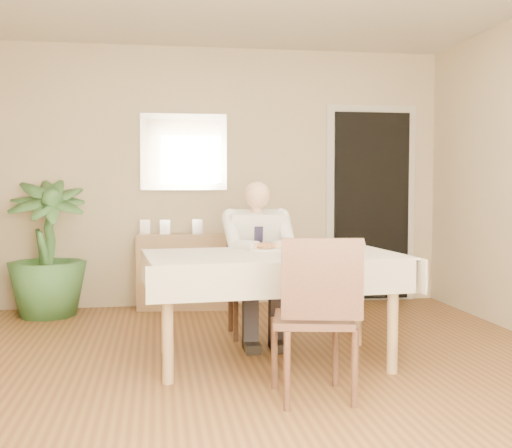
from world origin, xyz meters
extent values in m
plane|color=brown|center=(0.00, 0.00, 0.00)|extent=(5.00, 5.00, 0.00)
cube|color=beige|center=(0.00, 2.50, 1.30)|extent=(4.50, 0.02, 2.60)
cube|color=beige|center=(0.00, -2.50, 1.30)|extent=(4.50, 0.02, 2.60)
cube|color=beige|center=(0.00, -2.48, 1.45)|extent=(1.34, 0.02, 1.44)
cube|color=white|center=(0.00, -2.46, 1.45)|extent=(1.18, 0.02, 1.28)
cube|color=beige|center=(1.55, 2.48, 1.00)|extent=(0.96, 0.03, 2.10)
cube|color=black|center=(1.55, 2.45, 1.00)|extent=(0.80, 0.05, 1.95)
cube|color=silver|center=(-0.40, 2.48, 1.55)|extent=(0.86, 0.03, 0.76)
cube|color=white|center=(-0.40, 2.46, 1.55)|extent=(0.74, 0.02, 0.64)
cube|color=#A38055|center=(0.10, 0.27, 0.72)|extent=(1.67, 1.03, 0.04)
cube|color=beige|center=(0.10, 0.27, 0.75)|extent=(1.78, 1.14, 0.01)
cube|color=beige|center=(0.10, -0.23, 0.64)|extent=(1.70, 0.16, 0.22)
cube|color=beige|center=(0.10, 0.77, 0.64)|extent=(1.70, 0.16, 0.22)
cube|color=beige|center=(-0.75, 0.27, 0.64)|extent=(0.10, 1.00, 0.22)
cube|color=beige|center=(0.95, 0.27, 0.64)|extent=(0.10, 1.00, 0.22)
cylinder|color=#A38055|center=(-0.62, -0.10, 0.35)|extent=(0.07, 0.07, 0.70)
cylinder|color=#A38055|center=(0.82, -0.10, 0.35)|extent=(0.07, 0.07, 0.70)
cylinder|color=#A38055|center=(-0.62, 0.64, 0.35)|extent=(0.07, 0.07, 0.70)
cylinder|color=#A38055|center=(0.82, 0.64, 0.35)|extent=(0.07, 0.07, 0.70)
cube|color=#44271A|center=(0.10, 1.07, 0.43)|extent=(0.47, 0.47, 0.04)
cube|color=#44271A|center=(0.10, 1.26, 0.67)|extent=(0.42, 0.09, 0.42)
cylinder|color=#44271A|center=(-0.07, 0.90, 0.20)|extent=(0.04, 0.04, 0.41)
cylinder|color=#44271A|center=(0.28, 0.90, 0.20)|extent=(0.04, 0.04, 0.41)
cylinder|color=#44271A|center=(-0.07, 1.25, 0.20)|extent=(0.04, 0.04, 0.41)
cylinder|color=#44271A|center=(0.28, 1.25, 0.20)|extent=(0.04, 0.04, 0.41)
cube|color=#44271A|center=(0.20, -0.49, 0.45)|extent=(0.52, 0.52, 0.04)
cube|color=#44271A|center=(0.20, -0.68, 0.71)|extent=(0.44, 0.13, 0.44)
cylinder|color=#44271A|center=(0.01, -0.67, 0.22)|extent=(0.04, 0.04, 0.43)
cylinder|color=#44271A|center=(0.39, -0.67, 0.22)|extent=(0.04, 0.04, 0.43)
cylinder|color=#44271A|center=(0.01, -0.30, 0.22)|extent=(0.04, 0.04, 0.43)
cylinder|color=#44271A|center=(0.39, -0.30, 0.22)|extent=(0.04, 0.04, 0.43)
cube|color=white|center=(0.10, 1.03, 0.75)|extent=(0.42, 0.31, 0.55)
cube|color=black|center=(0.10, 0.91, 0.72)|extent=(0.07, 0.08, 0.36)
cylinder|color=tan|center=(0.10, 0.99, 1.03)|extent=(0.09, 0.09, 0.08)
sphere|color=tan|center=(0.10, 0.96, 1.14)|extent=(0.21, 0.21, 0.21)
cube|color=black|center=(0.00, 0.83, 0.52)|extent=(0.13, 0.42, 0.13)
cube|color=black|center=(0.20, 0.83, 0.52)|extent=(0.13, 0.42, 0.13)
cube|color=black|center=(0.00, 0.65, 0.23)|extent=(0.11, 0.12, 0.45)
cube|color=black|center=(0.20, 0.65, 0.23)|extent=(0.11, 0.12, 0.45)
cube|color=black|center=(0.00, 0.59, 0.04)|extent=(0.11, 0.26, 0.07)
cube|color=black|center=(0.20, 0.59, 0.04)|extent=(0.11, 0.26, 0.07)
cylinder|color=white|center=(0.09, 0.49, 0.76)|extent=(0.26, 0.26, 0.02)
ellipsoid|color=brown|center=(0.09, 0.49, 0.78)|extent=(0.14, 0.14, 0.06)
cylinder|color=silver|center=(0.13, 0.43, 0.78)|extent=(0.01, 0.13, 0.01)
cylinder|color=silver|center=(0.05, 0.43, 0.78)|extent=(0.01, 0.13, 0.01)
imported|color=white|center=(0.63, 0.09, 0.80)|extent=(0.14, 0.14, 0.10)
cube|color=#A38055|center=(-0.40, 2.32, 0.37)|extent=(0.95, 0.41, 0.74)
cube|color=silver|center=(-0.79, 2.38, 0.81)|extent=(0.10, 0.02, 0.14)
cube|color=silver|center=(-0.60, 2.32, 0.81)|extent=(0.10, 0.02, 0.14)
cube|color=silver|center=(-0.28, 2.36, 0.81)|extent=(0.10, 0.02, 0.14)
imported|color=#33612E|center=(-1.69, 2.13, 0.64)|extent=(0.82, 0.82, 1.27)
camera|label=1|loc=(-0.67, -4.00, 1.21)|focal=45.00mm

